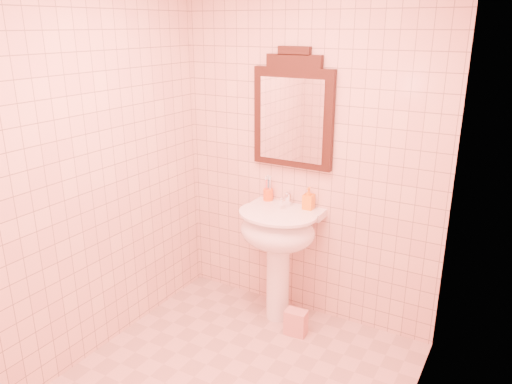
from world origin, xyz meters
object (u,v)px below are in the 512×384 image
Objects in this scene: toothbrush_cup at (268,194)px; soap_dispenser at (309,198)px; pedestal_sink at (278,238)px; mirror at (293,113)px; towel at (296,322)px.

soap_dispenser is (0.34, -0.02, 0.03)m from toothbrush_cup.
soap_dispenser is at bearing 45.98° from pedestal_sink.
toothbrush_cup is (-0.18, 0.18, 0.25)m from pedestal_sink.
pedestal_sink is 0.36m from soap_dispenser.
pedestal_sink is 1.03× the size of mirror.
towel is (0.22, -0.33, -1.45)m from mirror.
pedestal_sink is at bearing -45.04° from toothbrush_cup.
mirror is at bearing 90.00° from pedestal_sink.
toothbrush_cup is at bearing 142.49° from towel.
mirror reaches higher than toothbrush_cup.
towel is (0.06, -0.29, -0.85)m from soap_dispenser.
mirror reaches higher than towel.
soap_dispenser is (0.16, 0.16, 0.28)m from pedestal_sink.
mirror is at bearing 123.88° from towel.
towel is at bearing -80.25° from soap_dispenser.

